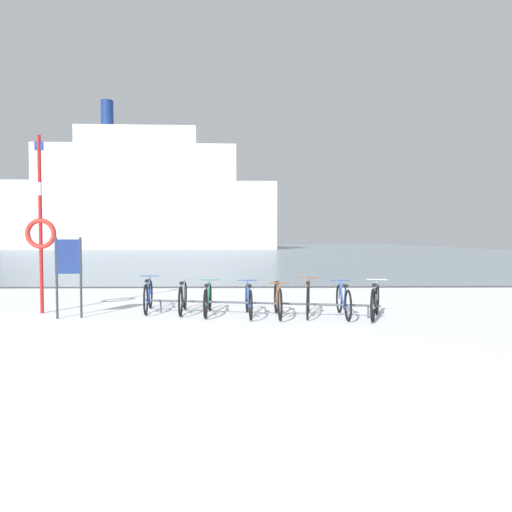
# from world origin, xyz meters

# --- Properties ---
(ground) EXTENTS (80.00, 132.00, 0.08)m
(ground) POSITION_xyz_m (0.00, 53.90, -0.04)
(ground) COLOR white
(bike_rack) EXTENTS (5.22, 0.99, 0.31)m
(bike_rack) POSITION_xyz_m (1.38, 4.31, 0.27)
(bike_rack) COLOR #4C5156
(bike_rack) RESTS_ON ground
(bicycle_0) EXTENTS (0.46, 1.69, 0.83)m
(bicycle_0) POSITION_xyz_m (-1.29, 4.87, 0.38)
(bicycle_0) COLOR black
(bicycle_0) RESTS_ON ground
(bicycle_1) EXTENTS (0.46, 1.68, 0.79)m
(bicycle_1) POSITION_xyz_m (-0.44, 4.68, 0.36)
(bicycle_1) COLOR black
(bicycle_1) RESTS_ON ground
(bicycle_2) EXTENTS (0.46, 1.75, 0.76)m
(bicycle_2) POSITION_xyz_m (0.17, 4.47, 0.35)
(bicycle_2) COLOR black
(bicycle_2) RESTS_ON ground
(bicycle_3) EXTENTS (0.46, 1.72, 0.78)m
(bicycle_3) POSITION_xyz_m (1.11, 4.24, 0.35)
(bicycle_3) COLOR black
(bicycle_3) RESTS_ON ground
(bicycle_4) EXTENTS (0.46, 1.65, 0.81)m
(bicycle_4) POSITION_xyz_m (1.76, 4.12, 0.37)
(bicycle_4) COLOR black
(bicycle_4) RESTS_ON ground
(bicycle_5) EXTENTS (0.46, 1.67, 0.84)m
(bicycle_5) POSITION_xyz_m (2.45, 4.24, 0.38)
(bicycle_5) COLOR black
(bicycle_5) RESTS_ON ground
(bicycle_6) EXTENTS (0.46, 1.72, 0.79)m
(bicycle_6) POSITION_xyz_m (3.22, 4.10, 0.36)
(bicycle_6) COLOR black
(bicycle_6) RESTS_ON ground
(bicycle_7) EXTENTS (0.70, 1.59, 0.82)m
(bicycle_7) POSITION_xyz_m (3.88, 3.91, 0.37)
(bicycle_7) COLOR black
(bicycle_7) RESTS_ON ground
(info_sign) EXTENTS (0.55, 0.14, 1.78)m
(info_sign) POSITION_xyz_m (-2.82, 4.03, 1.19)
(info_sign) COLOR #33383D
(info_sign) RESTS_ON ground
(rescue_post) EXTENTS (0.71, 0.11, 4.13)m
(rescue_post) POSITION_xyz_m (-3.72, 4.69, 1.98)
(rescue_post) COLOR red
(rescue_post) RESTS_ON ground
(ferry_ship) EXTENTS (41.62, 11.91, 23.75)m
(ferry_ship) POSITION_xyz_m (-15.63, 66.30, 7.97)
(ferry_ship) COLOR silver
(ferry_ship) RESTS_ON ground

